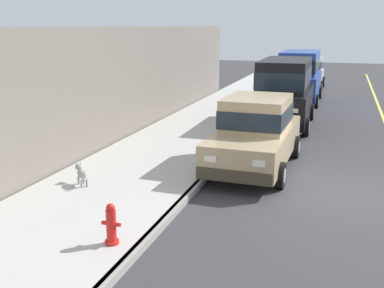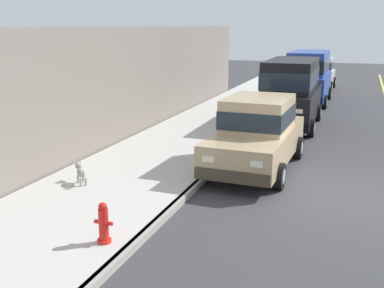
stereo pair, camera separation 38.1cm
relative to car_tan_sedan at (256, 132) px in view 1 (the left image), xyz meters
The scene contains 10 objects.
ground_plane 2.81m from the car_tan_sedan, 32.34° to the right, with size 80.00×80.00×0.00m, color #38383A.
curb 1.94m from the car_tan_sedan, 124.63° to the right, with size 0.16×64.00×0.14m, color gray.
sidewalk 3.24m from the car_tan_sedan, 153.06° to the right, with size 3.60×64.00×0.14m, color #B7B5AD.
car_tan_sedan is the anchor object (origin of this frame).
car_black_van 5.68m from the car_tan_sedan, 89.64° to the left, with size 2.18×4.92×2.52m.
car_blue_van 11.58m from the car_tan_sedan, 89.81° to the left, with size 2.14×4.90×2.52m.
car_silver_hatchback 17.09m from the car_tan_sedan, 89.87° to the left, with size 2.01×3.83×1.88m.
dog_grey 4.66m from the car_tan_sedan, 139.10° to the right, with size 0.58×0.56×0.49m.
fire_hydrant 5.72m from the car_tan_sedan, 104.47° to the right, with size 0.34×0.24×0.72m.
building_facade 6.19m from the car_tan_sedan, 142.70° to the left, with size 0.50×20.00×3.70m, color slate.
Camera 1 is at (-0.13, -10.51, 3.74)m, focal length 43.22 mm.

